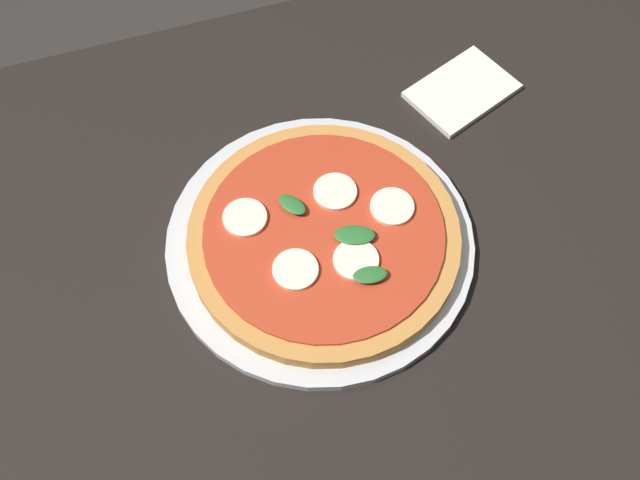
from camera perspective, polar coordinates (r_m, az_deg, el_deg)
ground_plane at (r=1.53m, az=-0.49°, el=-15.03°), size 6.00×6.00×0.00m
dining_table at (r=0.93m, az=-0.77°, el=-4.92°), size 1.45×0.82×0.73m
serving_tray at (r=0.85m, az=0.00°, el=-0.13°), size 0.35×0.35×0.01m
pizza at (r=0.83m, az=0.29°, el=0.30°), size 0.30×0.30×0.03m
napkin at (r=1.00m, az=10.74°, el=11.08°), size 0.15×0.13×0.01m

